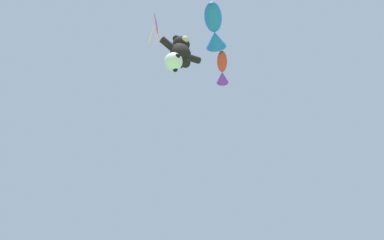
% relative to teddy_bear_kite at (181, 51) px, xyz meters
% --- Properties ---
extents(teddy_bear_kite, '(2.01, 0.89, 2.04)m').
position_rel_teddy_bear_kite_xyz_m(teddy_bear_kite, '(0.00, 0.00, 0.00)').
color(teddy_bear_kite, black).
extents(soccer_ball_kite, '(0.78, 0.78, 0.72)m').
position_rel_teddy_bear_kite_xyz_m(soccer_ball_kite, '(-0.38, -0.17, -1.58)').
color(soccer_ball_kite, white).
extents(fish_kite_crimson, '(1.65, 1.90, 0.66)m').
position_rel_teddy_bear_kite_xyz_m(fish_kite_crimson, '(3.00, 0.77, 2.21)').
color(fish_kite_crimson, red).
extents(fish_kite_cobalt, '(2.22, 2.34, 1.04)m').
position_rel_teddy_bear_kite_xyz_m(fish_kite_cobalt, '(1.33, -0.85, 2.30)').
color(fish_kite_cobalt, blue).
extents(diamond_kite, '(0.85, 1.04, 2.99)m').
position_rel_teddy_bear_kite_xyz_m(diamond_kite, '(-0.98, 1.07, 3.35)').
color(diamond_kite, '#E53F9E').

